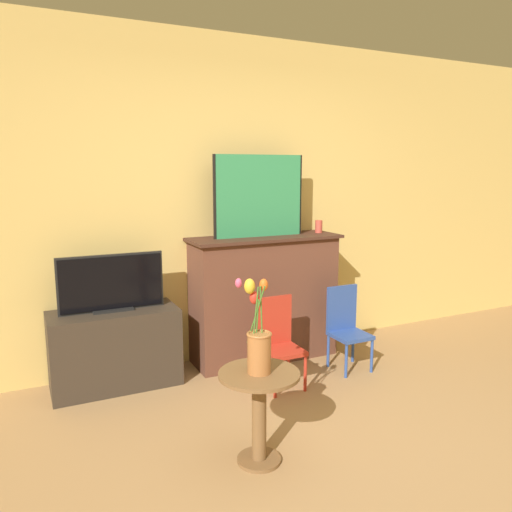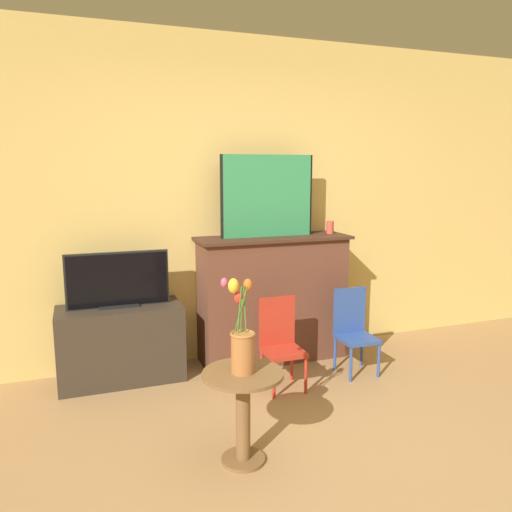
# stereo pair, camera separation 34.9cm
# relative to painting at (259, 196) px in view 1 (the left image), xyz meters

# --- Properties ---
(ground_plane) EXTENTS (14.00, 14.00, 0.00)m
(ground_plane) POSITION_rel_painting_xyz_m (-0.19, -1.90, -1.40)
(ground_plane) COLOR #A87F51
(wall_back) EXTENTS (8.00, 0.06, 2.70)m
(wall_back) POSITION_rel_painting_xyz_m (-0.19, 0.23, -0.05)
(wall_back) COLOR #E0BC66
(wall_back) RESTS_ON ground
(fireplace_mantel) EXTENTS (1.29, 0.44, 1.07)m
(fireplace_mantel) POSITION_rel_painting_xyz_m (0.05, -0.01, -0.85)
(fireplace_mantel) COLOR brown
(fireplace_mantel) RESTS_ON ground
(painting) EXTENTS (0.80, 0.03, 0.67)m
(painting) POSITION_rel_painting_xyz_m (0.00, 0.00, 0.00)
(painting) COLOR black
(painting) RESTS_ON fireplace_mantel
(mantel_candle) EXTENTS (0.06, 0.06, 0.11)m
(mantel_candle) POSITION_rel_painting_xyz_m (0.58, -0.01, -0.28)
(mantel_candle) COLOR #CC4C3D
(mantel_candle) RESTS_ON fireplace_mantel
(tv_stand) EXTENTS (0.93, 0.42, 0.59)m
(tv_stand) POSITION_rel_painting_xyz_m (-1.22, -0.03, -1.11)
(tv_stand) COLOR #382D23
(tv_stand) RESTS_ON ground
(tv_monitor) EXTENTS (0.76, 0.12, 0.42)m
(tv_monitor) POSITION_rel_painting_xyz_m (-1.22, -0.03, -0.61)
(tv_monitor) COLOR black
(tv_monitor) RESTS_ON tv_stand
(chair_red) EXTENTS (0.28, 0.28, 0.68)m
(chair_red) POSITION_rel_painting_xyz_m (-0.11, -0.56, -1.04)
(chair_red) COLOR #B22D1E
(chair_red) RESTS_ON ground
(chair_blue) EXTENTS (0.28, 0.28, 0.68)m
(chair_blue) POSITION_rel_painting_xyz_m (0.56, -0.49, -1.04)
(chair_blue) COLOR #2D4C99
(chair_blue) RESTS_ON ground
(side_table) EXTENTS (0.45, 0.45, 0.53)m
(side_table) POSITION_rel_painting_xyz_m (-0.68, -1.40, -1.06)
(side_table) COLOR brown
(side_table) RESTS_ON ground
(vase_tulips) EXTENTS (0.15, 0.22, 0.52)m
(vase_tulips) POSITION_rel_painting_xyz_m (-0.69, -1.39, -0.70)
(vase_tulips) COLOR #AD6B38
(vase_tulips) RESTS_ON side_table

